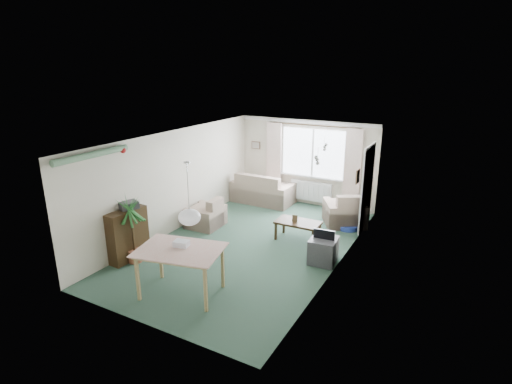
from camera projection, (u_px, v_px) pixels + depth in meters
The scene contains 25 objects.
ground at pixel (250, 245), 8.86m from camera, with size 6.50×6.50×0.00m, color #294436.
window at pixel (313, 153), 11.02m from camera, with size 1.80×0.03×1.30m, color white.
curtain_rod at pixel (313, 125), 10.72m from camera, with size 2.60×0.03×0.03m, color black.
curtain_left at pixel (274, 157), 11.53m from camera, with size 0.45×0.08×2.00m, color beige.
curtain_right at pixel (353, 167), 10.48m from camera, with size 0.45×0.08×2.00m, color beige.
radiator at pixel (311, 191), 11.32m from camera, with size 1.20×0.10×0.55m, color white.
doorway at pixel (367, 189), 9.49m from camera, with size 0.03×0.95×2.00m, color black.
pendant_lamp at pixel (189, 217), 6.40m from camera, with size 0.36×0.36×0.36m, color white.
tinsel_garland at pixel (92, 155), 7.12m from camera, with size 1.60×1.60×0.12m, color #196626.
bauble_cluster_a at pixel (324, 145), 8.35m from camera, with size 0.20×0.20×0.20m, color silver.
bauble_cluster_b at pixel (318, 157), 7.21m from camera, with size 0.20×0.20×0.20m, color silver.
wall_picture_back at pixel (256, 145), 11.82m from camera, with size 0.28×0.03×0.22m, color brown.
wall_picture_right at pixel (358, 176), 8.49m from camera, with size 0.03×0.24×0.30m, color brown.
sofa at pixel (263, 187), 11.53m from camera, with size 1.75×0.93×0.87m, color tan.
armchair_corner at pixel (345, 208), 9.91m from camera, with size 0.95×0.90×0.85m, color beige.
armchair_left at pixel (205, 212), 9.80m from camera, with size 0.82×0.78×0.74m, color #B7AD8A.
coffee_table at pixel (298, 231), 9.06m from camera, with size 0.99×0.55×0.45m, color black.
photo_frame at pixel (295, 218), 8.96m from camera, with size 0.12×0.02×0.16m, color brown.
bookshelf at pixel (128, 235), 8.08m from camera, with size 0.29×0.87×1.06m, color black.
hifi_box at pixel (128, 205), 7.99m from camera, with size 0.28×0.35×0.14m, color #302F34.
houseplant at pixel (132, 230), 7.90m from camera, with size 0.59×0.59×1.39m, color #226431.
dining_table at pixel (181, 272), 6.86m from camera, with size 1.32×0.88×0.83m, color #AB7A5C.
gift_box at pixel (181, 244), 6.83m from camera, with size 0.25×0.18×0.12m, color white.
tv_cube at pixel (323, 250), 8.01m from camera, with size 0.51×0.56×0.51m, color #3C3B40.
pet_bed at pixel (348, 226), 9.74m from camera, with size 0.52×0.52×0.10m, color #203B97.
Camera 1 is at (4.00, -7.03, 3.80)m, focal length 28.00 mm.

